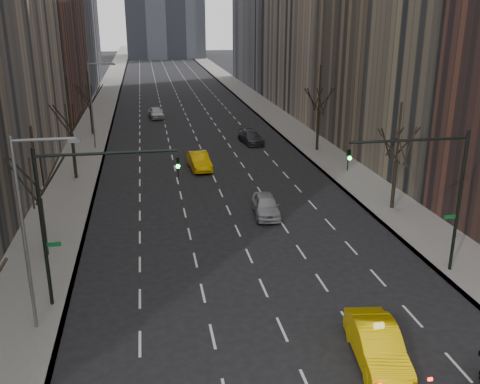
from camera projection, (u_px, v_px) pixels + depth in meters
sidewalk_left at (101, 109)px, 80.55m from camera, size 4.50×320.00×0.15m
sidewalk_right at (260, 104)px, 84.62m from camera, size 4.50×320.00×0.15m
tree_lw_b at (40, 199)px, 30.92m from camera, size 3.36×3.50×7.82m
tree_lw_c at (72, 134)px, 45.74m from camera, size 3.36×3.50×8.74m
tree_lw_d at (90, 105)px, 62.68m from camera, size 3.36×3.50×7.36m
tree_rw_b at (396, 161)px, 38.64m from camera, size 3.36×3.50×7.82m
tree_rw_c at (319, 113)px, 55.33m from camera, size 3.36×3.50×8.74m
traffic_mast_left at (77, 201)px, 25.23m from camera, size 6.69×0.39×8.00m
traffic_mast_right at (433, 181)px, 28.26m from camera, size 6.69×0.39×8.00m
streetlight_near at (30, 216)px, 23.04m from camera, size 2.83×0.22×9.00m
streetlight_far at (94, 96)px, 55.69m from camera, size 2.83×0.22×9.00m
taxi_sedan at (377, 345)px, 22.23m from camera, size 2.37×5.15×1.64m
silver_sedan_ahead at (266, 205)px, 38.47m from camera, size 2.19×4.57×1.51m
far_taxi at (199, 161)px, 49.83m from camera, size 2.09×4.92×1.58m
far_suv_grey at (251, 137)px, 59.71m from camera, size 2.57×4.98×1.38m
far_car_white at (156, 113)px, 73.80m from camera, size 2.33×4.70×1.54m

